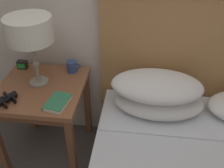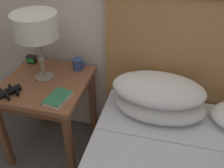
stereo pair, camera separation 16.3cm
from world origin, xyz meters
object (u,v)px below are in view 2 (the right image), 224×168
at_px(book_on_nightstand, 58,98).
at_px(alarm_clock, 31,59).
at_px(coffee_mug, 78,64).
at_px(binoculars_pair, 9,92).
at_px(table_lamp, 36,27).
at_px(nightstand, 47,92).

distance_m(book_on_nightstand, alarm_clock, 0.54).
bearing_deg(coffee_mug, binoculars_pair, -128.73).
height_order(binoculars_pair, coffee_mug, coffee_mug).
bearing_deg(table_lamp, alarm_clock, 138.04).
relative_size(coffee_mug, alarm_clock, 1.47).
xyz_separation_m(binoculars_pair, alarm_clock, (-0.06, 0.41, 0.01)).
distance_m(table_lamp, alarm_clock, 0.44).
height_order(nightstand, book_on_nightstand, book_on_nightstand).
relative_size(binoculars_pair, coffee_mug, 1.53).
height_order(book_on_nightstand, alarm_clock, alarm_clock).
bearing_deg(alarm_clock, table_lamp, -41.96).
bearing_deg(nightstand, alarm_clock, 134.68).
distance_m(nightstand, table_lamp, 0.47).
xyz_separation_m(table_lamp, binoculars_pair, (-0.13, -0.24, -0.36)).
height_order(book_on_nightstand, binoculars_pair, binoculars_pair).
relative_size(nightstand, alarm_clock, 9.27).
relative_size(book_on_nightstand, binoculars_pair, 1.26).
relative_size(book_on_nightstand, coffee_mug, 1.93).
distance_m(nightstand, book_on_nightstand, 0.26).
distance_m(coffee_mug, alarm_clock, 0.38).
distance_m(table_lamp, coffee_mug, 0.43).
height_order(table_lamp, book_on_nightstand, table_lamp).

